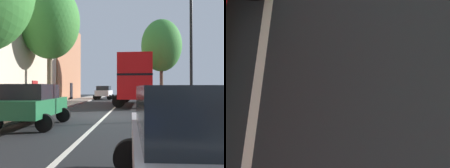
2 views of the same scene
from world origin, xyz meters
TOP-DOWN VIEW (x-y plane):
  - ground_plane at (0.00, 0.00)m, footprint 84.00×84.00m
  - road_centre_line at (0.00, 0.00)m, footprint 0.16×54.00m
  - sidewalk_left at (-4.90, 0.00)m, footprint 2.60×60.00m
  - sidewalk_right at (4.90, 0.00)m, footprint 2.60×60.00m
  - double_decker_bus at (1.70, 8.98)m, footprint 3.78×10.23m
  - parked_car_silver_right_1 at (2.50, -11.46)m, footprint 2.49×4.63m
  - parked_car_green_left_2 at (-2.50, -4.42)m, footprint 2.57×4.41m
  - parked_car_white_left_3 at (-2.50, 19.31)m, footprint 2.52×4.07m
  - street_tree_left_0 at (-4.92, 4.97)m, footprint 4.60×4.60m
  - street_tree_right_3 at (4.51, 16.03)m, footprint 4.60×4.60m
  - lamppost_right at (4.30, -1.72)m, footprint 0.32×0.32m

SIDE VIEW (x-z plane):
  - ground_plane at x=0.00m, z-range 0.00..0.00m
  - road_centre_line at x=0.00m, z-range 0.00..0.01m
  - sidewalk_left at x=-4.90m, z-range 0.00..0.12m
  - sidewalk_right at x=4.90m, z-range 0.00..0.12m
  - parked_car_silver_right_1 at x=2.50m, z-range 0.12..1.71m
  - parked_car_green_left_2 at x=-2.50m, z-range 0.11..1.80m
  - parked_car_white_left_3 at x=-2.50m, z-range 0.11..1.84m
  - double_decker_bus at x=1.70m, z-range 0.32..4.38m
  - lamppost_right at x=4.30m, z-range 0.65..6.96m
  - street_tree_right_3 at x=4.51m, z-range 1.73..10.94m
  - street_tree_left_0 at x=-4.92m, z-range 1.90..11.25m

